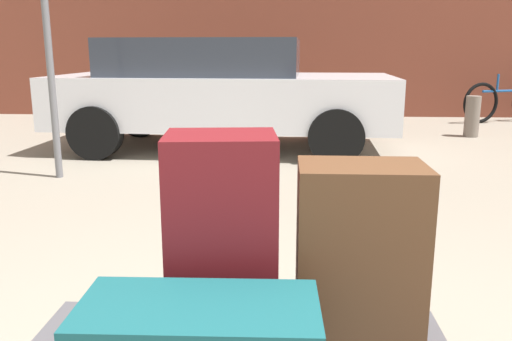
{
  "coord_description": "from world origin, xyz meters",
  "views": [
    {
      "loc": [
        0.14,
        -1.38,
        1.29
      ],
      "look_at": [
        0.0,
        1.2,
        0.69
      ],
      "focal_mm": 36.88,
      "sensor_mm": 36.0,
      "label": 1
    }
  ],
  "objects_px": {
    "suitcase_maroon_rear_left": "(222,239)",
    "bicycle_leaning": "(505,101)",
    "no_parking_sign": "(46,17)",
    "bollard_kerb_near": "(472,116)",
    "suitcase_brown_front_left": "(359,253)",
    "parked_car": "(219,91)"
  },
  "relations": [
    {
      "from": "suitcase_maroon_rear_left",
      "to": "bicycle_leaning",
      "type": "height_order",
      "value": "suitcase_maroon_rear_left"
    },
    {
      "from": "no_parking_sign",
      "to": "bicycle_leaning",
      "type": "bearing_deg",
      "value": 36.05
    },
    {
      "from": "bollard_kerb_near",
      "to": "suitcase_maroon_rear_left",
      "type": "bearing_deg",
      "value": -115.09
    },
    {
      "from": "suitcase_brown_front_left",
      "to": "no_parking_sign",
      "type": "distance_m",
      "value": 4.45
    },
    {
      "from": "suitcase_brown_front_left",
      "to": "bollard_kerb_near",
      "type": "xyz_separation_m",
      "value": [
        2.55,
        6.38,
        -0.33
      ]
    },
    {
      "from": "bicycle_leaning",
      "to": "suitcase_brown_front_left",
      "type": "bearing_deg",
      "value": -114.62
    },
    {
      "from": "parked_car",
      "to": "no_parking_sign",
      "type": "height_order",
      "value": "no_parking_sign"
    },
    {
      "from": "suitcase_brown_front_left",
      "to": "parked_car",
      "type": "relative_size",
      "value": 0.14
    },
    {
      "from": "bollard_kerb_near",
      "to": "suitcase_brown_front_left",
      "type": "bearing_deg",
      "value": -111.81
    },
    {
      "from": "suitcase_maroon_rear_left",
      "to": "bicycle_leaning",
      "type": "xyz_separation_m",
      "value": [
        4.15,
        8.1,
        -0.31
      ]
    },
    {
      "from": "suitcase_brown_front_left",
      "to": "no_parking_sign",
      "type": "bearing_deg",
      "value": 126.18
    },
    {
      "from": "suitcase_brown_front_left",
      "to": "bicycle_leaning",
      "type": "xyz_separation_m",
      "value": [
        3.7,
        8.07,
        -0.27
      ]
    },
    {
      "from": "parked_car",
      "to": "bicycle_leaning",
      "type": "bearing_deg",
      "value": 30.62
    },
    {
      "from": "bicycle_leaning",
      "to": "suitcase_maroon_rear_left",
      "type": "bearing_deg",
      "value": -117.11
    },
    {
      "from": "suitcase_maroon_rear_left",
      "to": "no_parking_sign",
      "type": "height_order",
      "value": "no_parking_sign"
    },
    {
      "from": "suitcase_maroon_rear_left",
      "to": "no_parking_sign",
      "type": "distance_m",
      "value": 4.22
    },
    {
      "from": "no_parking_sign",
      "to": "suitcase_brown_front_left",
      "type": "bearing_deg",
      "value": -53.91
    },
    {
      "from": "parked_car",
      "to": "bollard_kerb_near",
      "type": "xyz_separation_m",
      "value": [
        3.66,
        1.15,
        -0.45
      ]
    },
    {
      "from": "bollard_kerb_near",
      "to": "bicycle_leaning",
      "type": "bearing_deg",
      "value": 55.92
    },
    {
      "from": "parked_car",
      "to": "bicycle_leaning",
      "type": "relative_size",
      "value": 2.61
    },
    {
      "from": "suitcase_maroon_rear_left",
      "to": "bollard_kerb_near",
      "type": "height_order",
      "value": "suitcase_maroon_rear_left"
    },
    {
      "from": "suitcase_brown_front_left",
      "to": "bicycle_leaning",
      "type": "bearing_deg",
      "value": 65.47
    }
  ]
}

